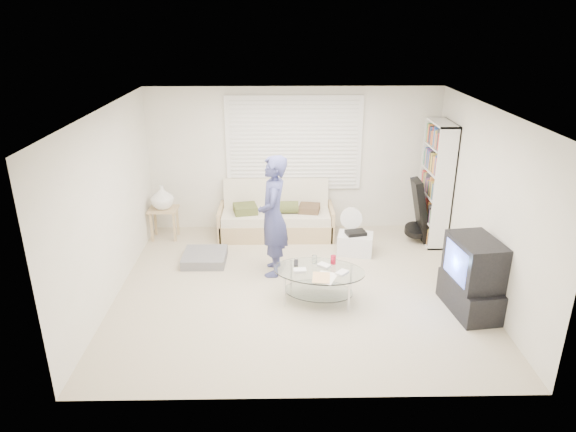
{
  "coord_description": "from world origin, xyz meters",
  "views": [
    {
      "loc": [
        -0.26,
        -6.38,
        3.6
      ],
      "look_at": [
        -0.13,
        0.3,
        0.97
      ],
      "focal_mm": 32.0,
      "sensor_mm": 36.0,
      "label": 1
    }
  ],
  "objects_px": {
    "bookshelf": "(436,183)",
    "coffee_table": "(319,276)",
    "tv_unit": "(472,277)",
    "futon_sofa": "(276,218)"
  },
  "relations": [
    {
      "from": "bookshelf",
      "to": "coffee_table",
      "type": "bearing_deg",
      "value": -136.39
    },
    {
      "from": "futon_sofa",
      "to": "coffee_table",
      "type": "height_order",
      "value": "futon_sofa"
    },
    {
      "from": "tv_unit",
      "to": "bookshelf",
      "type": "bearing_deg",
      "value": 86.81
    },
    {
      "from": "bookshelf",
      "to": "tv_unit",
      "type": "relative_size",
      "value": 2.03
    },
    {
      "from": "tv_unit",
      "to": "futon_sofa",
      "type": "bearing_deg",
      "value": 135.13
    },
    {
      "from": "tv_unit",
      "to": "coffee_table",
      "type": "bearing_deg",
      "value": 171.59
    },
    {
      "from": "futon_sofa",
      "to": "coffee_table",
      "type": "distance_m",
      "value": 2.29
    },
    {
      "from": "tv_unit",
      "to": "coffee_table",
      "type": "distance_m",
      "value": 1.95
    },
    {
      "from": "bookshelf",
      "to": "coffee_table",
      "type": "xyz_separation_m",
      "value": [
        -2.05,
        -1.96,
        -0.65
      ]
    },
    {
      "from": "futon_sofa",
      "to": "tv_unit",
      "type": "relative_size",
      "value": 1.96
    }
  ]
}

